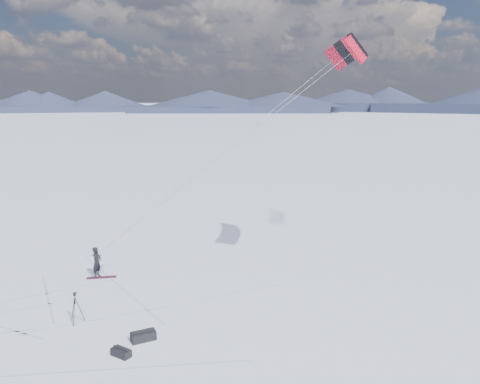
% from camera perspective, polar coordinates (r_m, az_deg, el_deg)
% --- Properties ---
extents(ground, '(1800.00, 1800.00, 0.00)m').
position_cam_1_polar(ground, '(22.61, -19.59, -13.56)').
color(ground, white).
extents(horizon_hills, '(704.00, 705.94, 8.00)m').
position_cam_1_polar(horizon_hills, '(21.54, -20.13, -6.14)').
color(horizon_hills, '#1A2137').
rests_on(horizon_hills, ground).
extents(snow_tracks, '(17.62, 14.39, 0.01)m').
position_cam_1_polar(snow_tracks, '(22.34, -21.82, -14.03)').
color(snow_tracks, '#ABBCDE').
rests_on(snow_tracks, ground).
extents(snowkiter, '(0.43, 0.62, 1.64)m').
position_cam_1_polar(snowkiter, '(26.23, -16.95, -9.87)').
color(snowkiter, black).
rests_on(snowkiter, ground).
extents(snowboard, '(1.53, 0.77, 0.04)m').
position_cam_1_polar(snowboard, '(26.04, -16.54, -9.95)').
color(snowboard, maroon).
rests_on(snowboard, ground).
extents(tripod, '(0.61, 0.56, 1.35)m').
position_cam_1_polar(tripod, '(21.20, -19.43, -12.69)').
color(tripod, black).
rests_on(tripod, ground).
extents(gear_bag_a, '(1.03, 0.93, 0.42)m').
position_cam_1_polar(gear_bag_a, '(19.42, -11.71, -16.80)').
color(gear_bag_a, black).
rests_on(gear_bag_a, ground).
extents(gear_bag_b, '(0.84, 0.62, 0.34)m').
position_cam_1_polar(gear_bag_b, '(18.59, -14.29, -18.41)').
color(gear_bag_b, black).
rests_on(gear_bag_b, ground).
extents(power_kite, '(13.68, 5.00, 11.15)m').
position_cam_1_polar(power_kite, '(24.00, 13.04, 16.35)').
color(power_kite, red).
rests_on(power_kite, ground).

